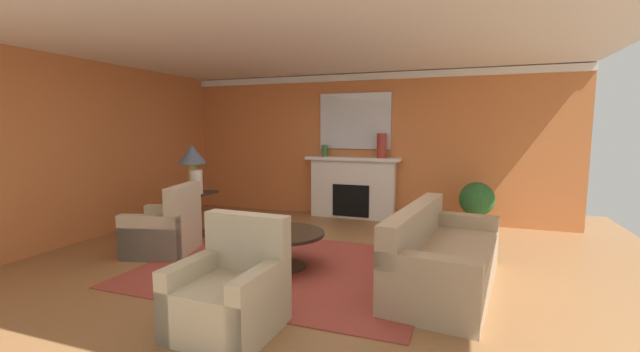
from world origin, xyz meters
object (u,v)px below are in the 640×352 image
at_px(vase_on_side_table, 196,182).
at_px(potted_plant, 477,203).
at_px(mantel_mirror, 355,121).
at_px(vase_mantel_left, 324,151).
at_px(fireplace, 353,189).
at_px(table_lamp, 192,159).
at_px(armchair_facing_fireplace, 230,295).
at_px(side_table, 194,210).
at_px(armchair_near_window, 165,231).
at_px(coffee_table, 284,241).
at_px(vase_mantel_right, 382,146).
at_px(sofa, 442,259).

height_order(vase_on_side_table, potted_plant, vase_on_side_table).
bearing_deg(mantel_mirror, vase_mantel_left, -162.82).
relative_size(fireplace, table_lamp, 2.40).
height_order(armchair_facing_fireplace, side_table, armchair_facing_fireplace).
bearing_deg(vase_mantel_left, armchair_near_window, -113.25).
bearing_deg(fireplace, potted_plant, -9.49).
distance_m(mantel_mirror, table_lamp, 3.07).
relative_size(armchair_near_window, coffee_table, 0.97).
bearing_deg(coffee_table, vase_on_side_table, 156.98).
bearing_deg(fireplace, coffee_table, -91.03).
distance_m(fireplace, coffee_table, 2.99).
height_order(armchair_facing_fireplace, vase_mantel_right, vase_mantel_right).
xyz_separation_m(sofa, coffee_table, (-1.85, -0.06, 0.04)).
height_order(mantel_mirror, sofa, mantel_mirror).
distance_m(armchair_facing_fireplace, table_lamp, 3.42).
xyz_separation_m(fireplace, mantel_mirror, (-0.00, 0.12, 1.29)).
relative_size(armchair_facing_fireplace, table_lamp, 1.27).
bearing_deg(table_lamp, armchair_facing_fireplace, -47.86).
relative_size(side_table, vase_on_side_table, 1.90).
bearing_deg(coffee_table, vase_mantel_right, 78.38).
bearing_deg(coffee_table, fireplace, 88.97).
relative_size(sofa, armchair_near_window, 2.28).
bearing_deg(vase_mantel_left, mantel_mirror, 17.18).
height_order(armchair_near_window, table_lamp, table_lamp).
distance_m(mantel_mirror, armchair_near_window, 3.93).
height_order(sofa, coffee_table, sofa).
xyz_separation_m(side_table, potted_plant, (4.24, 1.72, 0.09)).
bearing_deg(vase_on_side_table, mantel_mirror, 50.89).
relative_size(mantel_mirror, armchair_facing_fireplace, 1.45).
distance_m(fireplace, sofa, 3.44).
distance_m(vase_on_side_table, potted_plant, 4.50).
relative_size(mantel_mirror, vase_on_side_table, 3.73).
height_order(side_table, vase_on_side_table, vase_on_side_table).
bearing_deg(table_lamp, side_table, 0.00).
xyz_separation_m(armchair_facing_fireplace, coffee_table, (-0.22, 1.54, 0.03)).
bearing_deg(sofa, armchair_near_window, -178.70).
bearing_deg(vase_mantel_left, table_lamp, -126.21).
height_order(fireplace, armchair_facing_fireplace, fireplace).
xyz_separation_m(armchair_near_window, coffee_table, (1.77, 0.02, 0.03)).
distance_m(table_lamp, vase_on_side_table, 0.39).
xyz_separation_m(fireplace, table_lamp, (-2.04, -2.08, 0.67)).
distance_m(sofa, armchair_near_window, 3.62).
height_order(fireplace, mantel_mirror, mantel_mirror).
height_order(side_table, vase_mantel_left, vase_mantel_left).
relative_size(armchair_near_window, table_lamp, 1.29).
height_order(armchair_near_window, side_table, armchair_near_window).
distance_m(sofa, vase_mantel_left, 3.84).
relative_size(coffee_table, vase_on_side_table, 2.72).
distance_m(side_table, table_lamp, 0.82).
bearing_deg(side_table, vase_mantel_right, 38.16).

